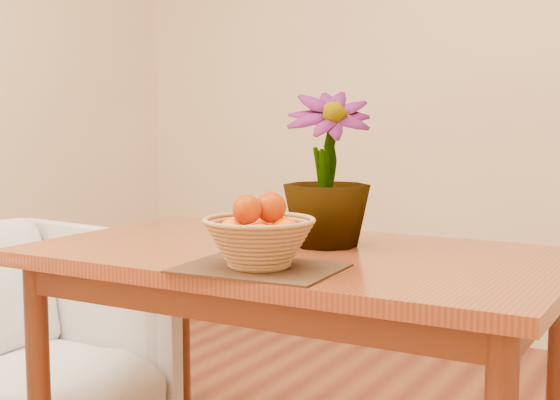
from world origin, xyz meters
The scene contains 7 objects.
wall_back centered at (0.00, 2.25, 1.35)m, with size 4.00×0.02×2.70m, color #FFEFC2.
table centered at (0.00, 0.30, 0.66)m, with size 1.40×0.80×0.75m.
placemat centered at (0.05, 0.03, 0.75)m, with size 0.36×0.27×0.01m, color #3D2616.
wicker_basket centered at (0.05, 0.03, 0.81)m, with size 0.26×0.26×0.11m.
orange_pile centered at (0.05, 0.03, 0.86)m, with size 0.17×0.16×0.13m.
potted_plant centered at (0.04, 0.39, 0.96)m, with size 0.23×0.23×0.42m, color #174614.
armchair centered at (-0.99, 0.21, 0.40)m, with size 0.79×0.74×0.81m, color gray.
Camera 1 is at (0.96, -1.48, 1.10)m, focal length 50.00 mm.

